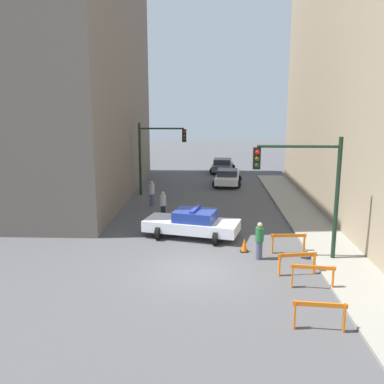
# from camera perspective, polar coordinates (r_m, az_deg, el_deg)

# --- Properties ---
(ground_plane) EXTENTS (120.00, 120.00, 0.00)m
(ground_plane) POSITION_cam_1_polar(r_m,az_deg,el_deg) (17.61, 0.44, -10.48)
(ground_plane) COLOR #4C4C4F
(sidewalk_right) EXTENTS (2.40, 44.00, 0.12)m
(sidewalk_right) POSITION_cam_1_polar(r_m,az_deg,el_deg) (18.50, 20.32, -9.94)
(sidewalk_right) COLOR gray
(sidewalk_right) RESTS_ON ground_plane
(building_corner_left) EXTENTS (14.00, 20.00, 22.48)m
(building_corner_left) POSITION_cam_1_polar(r_m,az_deg,el_deg) (33.01, -21.36, 19.15)
(building_corner_left) COLOR #6B6056
(building_corner_left) RESTS_ON ground_plane
(traffic_light_near) EXTENTS (3.64, 0.35, 5.20)m
(traffic_light_near) POSITION_cam_1_polar(r_m,az_deg,el_deg) (18.45, 15.44, 1.57)
(traffic_light_near) COLOR black
(traffic_light_near) RESTS_ON sidewalk_right
(traffic_light_far) EXTENTS (3.44, 0.35, 5.20)m
(traffic_light_far) POSITION_cam_1_polar(r_m,az_deg,el_deg) (30.90, -4.96, 5.84)
(traffic_light_far) COLOR black
(traffic_light_far) RESTS_ON ground_plane
(police_car) EXTENTS (5.01, 3.07, 1.52)m
(police_car) POSITION_cam_1_polar(r_m,az_deg,el_deg) (21.52, 0.06, -4.18)
(police_car) COLOR white
(police_car) RESTS_ON ground_plane
(parked_car_near) EXTENTS (2.54, 4.45, 1.31)m
(parked_car_near) POSITION_cam_1_polar(r_m,az_deg,el_deg) (34.78, 4.74, 2.02)
(parked_car_near) COLOR silver
(parked_car_near) RESTS_ON ground_plane
(parked_car_mid) EXTENTS (2.55, 4.46, 1.31)m
(parked_car_mid) POSITION_cam_1_polar(r_m,az_deg,el_deg) (41.02, 4.10, 3.58)
(parked_car_mid) COLOR #474C51
(parked_car_mid) RESTS_ON ground_plane
(pedestrian_crossing) EXTENTS (0.41, 0.41, 1.66)m
(pedestrian_crossing) POSITION_cam_1_polar(r_m,az_deg,el_deg) (24.71, -3.88, -1.72)
(pedestrian_crossing) COLOR black
(pedestrian_crossing) RESTS_ON ground_plane
(pedestrian_corner) EXTENTS (0.51, 0.51, 1.66)m
(pedestrian_corner) POSITION_cam_1_polar(r_m,az_deg,el_deg) (27.82, -5.37, -0.17)
(pedestrian_corner) COLOR #474C66
(pedestrian_corner) RESTS_ON ground_plane
(pedestrian_sidewalk) EXTENTS (0.46, 0.46, 1.66)m
(pedestrian_sidewalk) POSITION_cam_1_polar(r_m,az_deg,el_deg) (18.77, 8.98, -6.37)
(pedestrian_sidewalk) COLOR #474C66
(pedestrian_sidewalk) RESTS_ON ground_plane
(barrier_front) EXTENTS (1.60, 0.30, 0.90)m
(barrier_front) POSITION_cam_1_polar(r_m,az_deg,el_deg) (13.77, 16.66, -14.99)
(barrier_front) COLOR orange
(barrier_front) RESTS_ON ground_plane
(barrier_mid) EXTENTS (1.59, 0.34, 0.90)m
(barrier_mid) POSITION_cam_1_polar(r_m,az_deg,el_deg) (16.45, 15.81, -10.33)
(barrier_mid) COLOR orange
(barrier_mid) RESTS_ON ground_plane
(barrier_back) EXTENTS (1.58, 0.42, 0.90)m
(barrier_back) POSITION_cam_1_polar(r_m,az_deg,el_deg) (17.54, 13.82, -8.79)
(barrier_back) COLOR orange
(barrier_back) RESTS_ON ground_plane
(barrier_corner) EXTENTS (1.60, 0.25, 0.90)m
(barrier_corner) POSITION_cam_1_polar(r_m,az_deg,el_deg) (19.82, 12.74, -6.26)
(barrier_corner) COLOR orange
(barrier_corner) RESTS_ON ground_plane
(traffic_cone) EXTENTS (0.36, 0.36, 0.66)m
(traffic_cone) POSITION_cam_1_polar(r_m,az_deg,el_deg) (19.76, 6.99, -7.02)
(traffic_cone) COLOR black
(traffic_cone) RESTS_ON ground_plane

